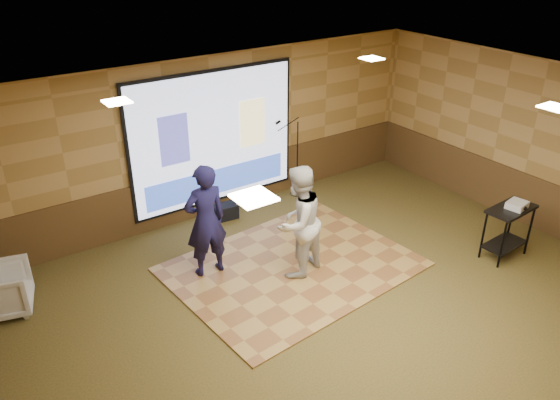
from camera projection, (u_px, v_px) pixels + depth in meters
ground at (330, 301)px, 8.10m from camera, size 9.00×9.00×0.00m
room_shell at (337, 172)px, 7.15m from camera, size 9.04×7.04×3.02m
wainscot_back at (216, 188)px, 10.44m from camera, size 9.00×0.04×0.95m
wainscot_right at (519, 196)px, 10.14m from camera, size 0.04×7.00×0.95m
projector_screen at (215, 140)px, 9.95m from camera, size 3.32×0.06×2.52m
downlight_nw at (117, 102)px, 6.96m from camera, size 0.32×0.32×0.02m
downlight_ne at (372, 58)px, 9.18m from camera, size 0.32×0.32×0.02m
downlight_sw at (254, 197)px, 4.54m from camera, size 0.32×0.32×0.02m
downlight_se at (555, 107)px, 6.76m from camera, size 0.32×0.32×0.02m
dance_floor at (293, 266)px, 8.88m from camera, size 3.96×3.14×0.03m
player_left at (206, 221)px, 8.32m from camera, size 0.70×0.48×1.85m
player_right at (298, 222)px, 8.32m from camera, size 1.04×0.91×1.82m
av_table at (509, 223)px, 8.92m from camera, size 0.86×0.45×0.91m
projector at (517, 205)px, 8.76m from camera, size 0.36×0.32×0.11m
mic_stand at (295, 173)px, 11.04m from camera, size 0.66×0.27×1.68m
banquet_chair at (2, 290)px, 7.74m from camera, size 0.94×0.92×0.70m
duffel_bag at (225, 211)px, 10.31m from camera, size 0.47×0.34×0.27m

